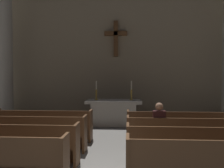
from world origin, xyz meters
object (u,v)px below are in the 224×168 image
lone_worshipper (159,126)px  candlestick_left (96,94)px  pew_left_row_4 (43,125)px  column_left_third (3,58)px  pew_right_row_2 (197,147)px  pew_left_row_2 (12,144)px  pew_right_row_4 (178,127)px  pew_left_row_3 (30,133)px  candlestick_right (131,94)px  altar (114,112)px  pew_right_row_1 (213,164)px  pew_right_row_3 (186,135)px

lone_worshipper → candlestick_left: bearing=121.1°
pew_left_row_4 → column_left_third: (-2.76, 3.04, 2.28)m
pew_right_row_2 → pew_left_row_2: bearing=180.0°
pew_right_row_4 → pew_left_row_3: bearing=-165.6°
pew_right_row_2 → candlestick_right: 4.80m
altar → pew_left_row_2: bearing=-114.4°
pew_right_row_1 → pew_right_row_2: (0.00, 1.05, 0.00)m
pew_right_row_1 → column_left_third: 9.54m
pew_left_row_4 → column_left_third: size_ratio=0.54×
candlestick_right → lone_worshipper: size_ratio=0.57×
pew_left_row_2 → pew_left_row_3: size_ratio=1.00×
pew_left_row_4 → lone_worshipper: (3.43, -1.02, 0.22)m
pew_left_row_2 → pew_left_row_4: same height
pew_right_row_1 → lone_worshipper: (-0.69, 2.15, 0.22)m
pew_left_row_3 → candlestick_left: bearing=68.7°
pew_left_row_2 → altar: 4.98m
column_left_third → pew_left_row_4: bearing=-47.8°
pew_left_row_4 → altar: (2.06, 2.43, 0.06)m
pew_left_row_3 → lone_worshipper: 3.44m
candlestick_left → pew_right_row_4: bearing=-41.3°
altar → pew_right_row_2: bearing=-65.6°
pew_left_row_3 → pew_right_row_3: (4.12, 0.00, 0.00)m
pew_left_row_3 → lone_worshipper: lone_worshipper is taller
pew_left_row_4 → pew_right_row_2: 4.63m
pew_right_row_2 → lone_worshipper: bearing=122.2°
pew_left_row_4 → pew_right_row_3: same height
pew_left_row_4 → pew_right_row_3: 4.25m
pew_right_row_3 → pew_right_row_4: bearing=90.0°
pew_left_row_3 → lone_worshipper: bearing=0.6°
pew_right_row_4 → altar: size_ratio=1.38×
column_left_third → pew_left_row_2: bearing=-61.8°
pew_left_row_2 → candlestick_left: 4.80m
pew_right_row_1 → pew_left_row_2: bearing=165.6°
pew_right_row_1 → altar: altar is taller
pew_left_row_2 → lone_worshipper: bearing=17.7°
pew_left_row_3 → candlestick_right: candlestick_right is taller
altar → pew_right_row_1: bearing=-69.8°
pew_right_row_1 → pew_right_row_2: size_ratio=1.00×
pew_left_row_3 → pew_right_row_4: 4.25m
pew_right_row_2 → candlestick_left: 5.37m
column_left_third → altar: column_left_third is taller
pew_left_row_2 → candlestick_right: bearing=58.7°
pew_left_row_4 → altar: altar is taller
column_left_third → altar: size_ratio=2.58×
pew_left_row_4 → altar: size_ratio=1.38×
pew_left_row_4 → candlestick_right: (2.76, 2.43, 0.78)m
column_left_third → candlestick_left: bearing=-8.5°
pew_left_row_2 → pew_right_row_4: size_ratio=1.00×
candlestick_right → pew_right_row_1: bearing=-76.3°
candlestick_left → altar: bearing=-0.0°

